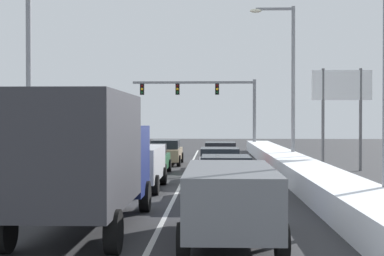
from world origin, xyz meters
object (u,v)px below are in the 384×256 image
at_px(sedan_red_right_lane_fourth, 220,156).
at_px(suv_gray_right_lane_nearest, 230,197).
at_px(traffic_light_gantry, 211,97).
at_px(suv_silver_center_lane_second, 135,164).
at_px(street_lamp_right_mid, 288,72).
at_px(sedan_green_center_lane_third, 149,159).
at_px(street_lamp_left_mid, 36,52).
at_px(sedan_charcoal_right_lane_second, 226,177).
at_px(box_truck_center_lane_nearest, 85,154).
at_px(roadside_sign_right, 342,96).
at_px(sedan_white_right_lane_third, 220,165).
at_px(sedan_tan_center_lane_fourth, 166,152).
at_px(street_lamp_right_near, 375,19).

bearing_deg(sedan_red_right_lane_fourth, suv_gray_right_lane_nearest, -90.03).
distance_m(sedan_red_right_lane_fourth, traffic_light_gantry, 18.04).
bearing_deg(suv_silver_center_lane_second, street_lamp_right_mid, 56.87).
height_order(suv_silver_center_lane_second, sedan_green_center_lane_third, suv_silver_center_lane_second).
distance_m(sedan_red_right_lane_fourth, street_lamp_left_mid, 12.25).
bearing_deg(sedan_charcoal_right_lane_second, box_truck_center_lane_nearest, -122.36).
relative_size(traffic_light_gantry, roadside_sign_right, 1.93).
relative_size(sedan_white_right_lane_third, box_truck_center_lane_nearest, 0.63).
bearing_deg(street_lamp_right_mid, sedan_red_right_lane_fourth, -151.21).
distance_m(suv_silver_center_lane_second, street_lamp_right_mid, 14.32).
bearing_deg(box_truck_center_lane_nearest, street_lamp_right_mid, 69.18).
height_order(suv_gray_right_lane_nearest, street_lamp_right_mid, street_lamp_right_mid).
height_order(sedan_white_right_lane_third, box_truck_center_lane_nearest, box_truck_center_lane_nearest).
bearing_deg(box_truck_center_lane_nearest, sedan_tan_center_lane_fourth, 89.32).
xyz_separation_m(sedan_red_right_lane_fourth, street_lamp_right_near, (4.12, -15.43, 4.79)).
bearing_deg(sedan_tan_center_lane_fourth, sedan_white_right_lane_third, -71.92).
bearing_deg(sedan_charcoal_right_lane_second, roadside_sign_right, 60.36).
relative_size(traffic_light_gantry, street_lamp_right_near, 1.12).
bearing_deg(sedan_white_right_lane_third, traffic_light_gantry, 91.12).
distance_m(suv_gray_right_lane_nearest, street_lamp_left_mid, 13.66).
relative_size(box_truck_center_lane_nearest, suv_silver_center_lane_second, 1.47).
xyz_separation_m(sedan_white_right_lane_third, traffic_light_gantry, (-0.47, 24.00, 3.96)).
height_order(box_truck_center_lane_nearest, roadside_sign_right, roadside_sign_right).
bearing_deg(box_truck_center_lane_nearest, street_lamp_left_mid, 113.83).
bearing_deg(sedan_charcoal_right_lane_second, sedan_red_right_lane_fourth, 90.21).
relative_size(sedan_tan_center_lane_fourth, roadside_sign_right, 0.82).
relative_size(box_truck_center_lane_nearest, street_lamp_right_near, 0.76).
xyz_separation_m(sedan_red_right_lane_fourth, sedan_tan_center_lane_fourth, (-3.29, 3.36, 0.00)).
height_order(sedan_red_right_lane_fourth, sedan_green_center_lane_third, same).
relative_size(sedan_charcoal_right_lane_second, sedan_red_right_lane_fourth, 1.00).
bearing_deg(suv_silver_center_lane_second, traffic_light_gantry, 83.87).
height_order(sedan_green_center_lane_third, street_lamp_right_near, street_lamp_right_near).
distance_m(suv_gray_right_lane_nearest, sedan_green_center_lane_third, 16.04).
bearing_deg(street_lamp_right_mid, sedan_tan_center_lane_fourth, 170.82).
bearing_deg(street_lamp_right_near, sedan_tan_center_lane_fourth, 111.52).
xyz_separation_m(street_lamp_left_mid, roadside_sign_right, (14.14, 7.78, -1.48)).
xyz_separation_m(sedan_white_right_lane_third, street_lamp_right_near, (4.22, -9.02, 4.79)).
bearing_deg(street_lamp_left_mid, sedan_tan_center_lane_fourth, 69.70).
height_order(suv_gray_right_lane_nearest, sedan_red_right_lane_fourth, suv_gray_right_lane_nearest).
height_order(street_lamp_right_near, roadside_sign_right, street_lamp_right_near).
relative_size(box_truck_center_lane_nearest, roadside_sign_right, 1.31).
relative_size(sedan_charcoal_right_lane_second, street_lamp_right_mid, 0.48).
bearing_deg(sedan_tan_center_lane_fourth, street_lamp_right_near, -68.48).
relative_size(suv_silver_center_lane_second, traffic_light_gantry, 0.46).
height_order(sedan_charcoal_right_lane_second, sedan_white_right_lane_third, same).
height_order(suv_gray_right_lane_nearest, sedan_charcoal_right_lane_second, suv_gray_right_lane_nearest).
xyz_separation_m(traffic_light_gantry, street_lamp_right_mid, (4.55, -15.40, 0.80)).
relative_size(sedan_charcoal_right_lane_second, suv_silver_center_lane_second, 0.92).
height_order(sedan_charcoal_right_lane_second, street_lamp_right_near, street_lamp_right_near).
xyz_separation_m(box_truck_center_lane_nearest, street_lamp_left_mid, (-4.08, 9.25, 3.60)).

